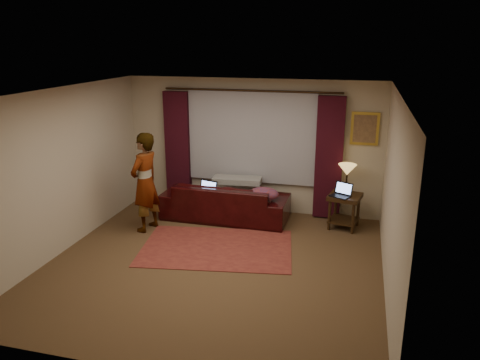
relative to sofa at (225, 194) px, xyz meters
name	(u,v)px	position (x,y,z in m)	size (l,w,h in m)	color
floor	(214,264)	(0.36, -1.88, -0.49)	(5.00, 5.00, 0.01)	#523A22
ceiling	(211,92)	(0.36, -1.88, 2.12)	(5.00, 5.00, 0.02)	silver
wall_back	(252,146)	(0.36, 0.62, 0.82)	(5.00, 0.02, 2.60)	#BCAF94
wall_front	(133,258)	(0.36, -4.38, 0.82)	(5.00, 0.02, 2.60)	#BCAF94
wall_left	(62,171)	(-2.14, -1.88, 0.82)	(0.02, 5.00, 2.60)	#BCAF94
wall_right	(393,197)	(2.86, -1.88, 0.82)	(0.02, 5.00, 2.60)	#BCAF94
sheer_curtain	(251,137)	(0.36, 0.56, 1.02)	(2.50, 0.05, 1.80)	#9D9DA4
drape_left	(178,149)	(-1.14, 0.51, 0.70)	(0.50, 0.14, 2.30)	black
drape_right	(329,158)	(1.86, 0.51, 0.70)	(0.50, 0.14, 2.30)	black
curtain_rod	(251,91)	(0.36, 0.51, 1.90)	(0.04, 0.04, 3.40)	#302011
picture_frame	(365,129)	(2.46, 0.59, 1.27)	(0.50, 0.04, 0.60)	gold
sofa	(225,194)	(0.00, 0.00, 0.00)	(2.38, 1.03, 0.96)	black
throw_blanket	(237,167)	(0.17, 0.23, 0.49)	(0.92, 0.37, 0.11)	gray
clothing_pile	(264,194)	(0.77, -0.15, 0.12)	(0.55, 0.42, 0.23)	brown
laptop_sofa	(205,189)	(-0.35, -0.17, 0.13)	(0.36, 0.39, 0.26)	black
area_rug	(217,248)	(0.24, -1.32, -0.47)	(2.44, 1.63, 0.01)	maroon
end_table	(344,211)	(2.21, 0.09, -0.16)	(0.55, 0.55, 0.63)	black
tiffany_lamp	(347,178)	(2.21, 0.25, 0.41)	(0.33, 0.33, 0.52)	olive
laptop_table	(340,190)	(2.12, -0.04, 0.27)	(0.33, 0.36, 0.24)	black
person	(145,182)	(-1.21, -0.87, 0.41)	(0.52, 0.52, 1.77)	gray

